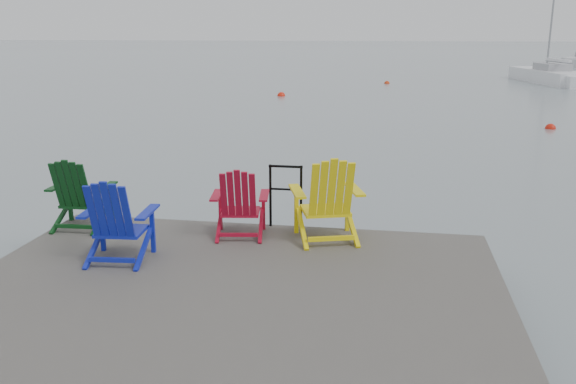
% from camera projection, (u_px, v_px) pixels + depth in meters
% --- Properties ---
extents(ground, '(400.00, 400.00, 0.00)m').
position_uv_depth(ground, '(224.00, 339.00, 6.55)').
color(ground, slate).
rests_on(ground, ground).
extents(dock, '(6.00, 5.00, 1.40)m').
position_uv_depth(dock, '(224.00, 310.00, 6.47)').
color(dock, '#2F2C29').
rests_on(dock, ground).
extents(handrail, '(0.48, 0.04, 0.90)m').
position_uv_depth(handrail, '(286.00, 190.00, 8.58)').
color(handrail, black).
rests_on(handrail, dock).
extents(chair_green, '(0.83, 0.77, 1.02)m').
position_uv_depth(chair_green, '(79.00, 193.00, 8.51)').
color(chair_green, '#0A3711').
rests_on(chair_green, dock).
extents(chair_blue, '(0.88, 0.82, 1.04)m').
position_uv_depth(chair_blue, '(116.00, 220.00, 7.28)').
color(chair_blue, '#101EA7').
rests_on(chair_blue, dock).
extents(chair_red, '(0.85, 0.79, 0.96)m').
position_uv_depth(chair_red, '(240.00, 202.00, 8.18)').
color(chair_red, maroon).
rests_on(chair_red, dock).
extents(chair_yellow, '(1.08, 1.03, 1.15)m').
position_uv_depth(chair_yellow, '(328.00, 199.00, 8.00)').
color(chair_yellow, yellow).
rests_on(chair_yellow, dock).
extents(sailboat_near, '(3.55, 8.54, 11.46)m').
position_uv_depth(sailboat_near, '(549.00, 77.00, 38.99)').
color(sailboat_near, white).
rests_on(sailboat_near, ground).
extents(buoy_a, '(0.36, 0.36, 0.36)m').
position_uv_depth(buoy_a, '(550.00, 129.00, 20.62)').
color(buoy_a, red).
rests_on(buoy_a, ground).
extents(buoy_b, '(0.41, 0.41, 0.41)m').
position_uv_depth(buoy_b, '(281.00, 96.00, 30.98)').
color(buoy_b, red).
rests_on(buoy_b, ground).
extents(buoy_d, '(0.34, 0.34, 0.34)m').
position_uv_depth(buoy_d, '(387.00, 84.00, 38.31)').
color(buoy_d, red).
rests_on(buoy_d, ground).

